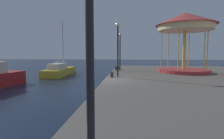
# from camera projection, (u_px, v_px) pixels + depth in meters

# --- Properties ---
(ground_plane) EXTENTS (120.00, 120.00, 0.00)m
(ground_plane) POSITION_uv_depth(u_px,v_px,m) (104.00, 90.00, 12.08)
(ground_plane) COLOR #162338
(quay_dock) EXTENTS (14.43, 26.90, 0.80)m
(quay_dock) POSITION_uv_depth(u_px,v_px,m) (211.00, 86.00, 11.39)
(quay_dock) COLOR #5B564F
(quay_dock) RESTS_ON ground
(sailboat_yellow) EXTENTS (2.15, 6.37, 6.67)m
(sailboat_yellow) POSITION_uv_depth(u_px,v_px,m) (60.00, 71.00, 20.30)
(sailboat_yellow) COLOR gold
(sailboat_yellow) RESTS_ON ground
(carousel) EXTENTS (5.50, 5.50, 5.59)m
(carousel) POSITION_uv_depth(u_px,v_px,m) (185.00, 28.00, 15.89)
(carousel) COLOR #B23333
(carousel) RESTS_ON quay_dock
(lamp_post_mid_promenade) EXTENTS (0.36, 0.36, 4.15)m
(lamp_post_mid_promenade) POSITION_uv_depth(u_px,v_px,m) (118.00, 40.00, 12.99)
(lamp_post_mid_promenade) COLOR black
(lamp_post_mid_promenade) RESTS_ON quay_dock
(lamp_post_far_end) EXTENTS (0.36, 0.36, 3.99)m
(lamp_post_far_end) POSITION_uv_depth(u_px,v_px,m) (120.00, 45.00, 18.33)
(lamp_post_far_end) COLOR black
(lamp_post_far_end) RESTS_ON quay_dock
(bollard_center) EXTENTS (0.24, 0.24, 0.40)m
(bollard_center) POSITION_uv_depth(u_px,v_px,m) (118.00, 68.00, 18.52)
(bollard_center) COLOR #2D2D33
(bollard_center) RESTS_ON quay_dock
(bollard_south) EXTENTS (0.24, 0.24, 0.40)m
(bollard_south) POSITION_uv_depth(u_px,v_px,m) (116.00, 68.00, 18.49)
(bollard_south) COLOR #2D2D33
(bollard_south) RESTS_ON quay_dock
(bollard_north) EXTENTS (0.24, 0.24, 0.40)m
(bollard_north) POSITION_uv_depth(u_px,v_px,m) (112.00, 75.00, 12.87)
(bollard_north) COLOR #2D2D33
(bollard_north) RESTS_ON quay_dock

